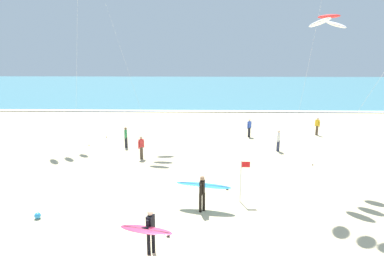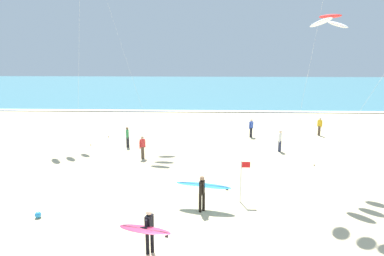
% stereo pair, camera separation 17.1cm
% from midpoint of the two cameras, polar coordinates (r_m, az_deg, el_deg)
% --- Properties ---
extents(ground_plane, '(160.00, 160.00, 0.00)m').
position_cam_midpoint_polar(ground_plane, '(12.69, -4.78, -21.13)').
color(ground_plane, beige).
extents(ocean_water, '(160.00, 60.00, 0.08)m').
position_cam_midpoint_polar(ocean_water, '(70.26, 0.48, 7.08)').
color(ocean_water, teal).
rests_on(ocean_water, ground).
extents(shoreline_foam, '(160.00, 1.19, 0.01)m').
position_cam_midpoint_polar(shoreline_foam, '(40.82, -0.28, 2.96)').
color(shoreline_foam, white).
rests_on(shoreline_foam, ocean_water).
extents(surfer_lead, '(2.03, 1.15, 1.71)m').
position_cam_midpoint_polar(surfer_lead, '(12.25, -7.89, -16.84)').
color(surfer_lead, black).
rests_on(surfer_lead, ground).
extents(surfer_trailing, '(2.65, 1.15, 1.71)m').
position_cam_midpoint_polar(surfer_trailing, '(15.36, 1.57, -10.28)').
color(surfer_trailing, black).
rests_on(surfer_trailing, ground).
extents(kite_arc_scarlet_far, '(4.17, 4.16, 9.01)m').
position_cam_midpoint_polar(kite_arc_scarlet_far, '(19.40, 22.18, 16.58)').
color(kite_arc_scarlet_far, white).
rests_on(kite_arc_scarlet_far, ground).
extents(bystander_green_top, '(0.22, 0.50, 1.59)m').
position_cam_midpoint_polar(bystander_green_top, '(25.67, -11.48, -1.57)').
color(bystander_green_top, black).
rests_on(bystander_green_top, ground).
extents(bystander_red_top, '(0.36, 0.39, 1.59)m').
position_cam_midpoint_polar(bystander_red_top, '(22.76, -8.93, -3.31)').
color(bystander_red_top, '#4C3D2D').
rests_on(bystander_red_top, ground).
extents(bystander_white_top, '(0.28, 0.47, 1.59)m').
position_cam_midpoint_polar(bystander_white_top, '(25.00, 14.43, -2.10)').
color(bystander_white_top, '#2D334C').
rests_on(bystander_white_top, ground).
extents(bystander_blue_top, '(0.40, 0.35, 1.59)m').
position_cam_midpoint_polar(bystander_blue_top, '(28.70, 9.65, 0.03)').
color(bystander_blue_top, black).
rests_on(bystander_blue_top, ground).
extents(bystander_yellow_top, '(0.33, 0.43, 1.59)m').
position_cam_midpoint_polar(bystander_yellow_top, '(30.95, 20.57, 0.32)').
color(bystander_yellow_top, '#4C3D2D').
rests_on(bystander_yellow_top, ground).
extents(lifeguard_flag, '(0.45, 0.05, 2.10)m').
position_cam_midpoint_polar(lifeguard_flag, '(16.20, 8.27, -8.34)').
color(lifeguard_flag, silver).
rests_on(lifeguard_flag, ground).
extents(beach_ball, '(0.28, 0.28, 0.28)m').
position_cam_midpoint_polar(beach_ball, '(16.44, -25.28, -13.46)').
color(beach_ball, '#2D99DB').
rests_on(beach_ball, ground).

